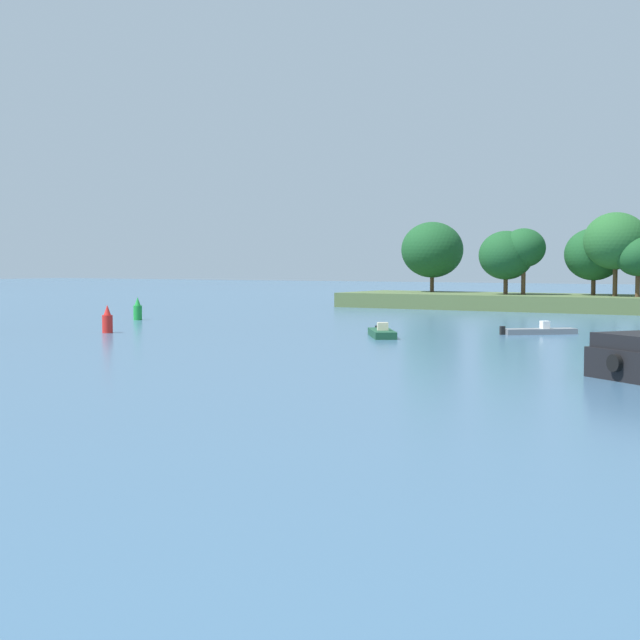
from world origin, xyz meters
The scene contains 5 objects.
treeline_island centered at (4.97, 76.85, 3.95)m, with size 52.33×11.72×9.54m.
small_motorboat centered at (10.62, 44.92, 0.21)m, with size 4.44×4.14×0.87m.
fishing_skiff centered at (2.84, 37.43, 0.25)m, with size 3.76×4.64×0.95m.
channel_buoy_red centered at (-14.54, 30.85, 0.81)m, with size 0.70×0.70×1.90m.
channel_buoy_green centered at (-22.73, 42.78, 0.81)m, with size 0.70×0.70×1.90m.
Camera 1 is at (30.54, -15.43, 4.67)m, focal length 52.74 mm.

